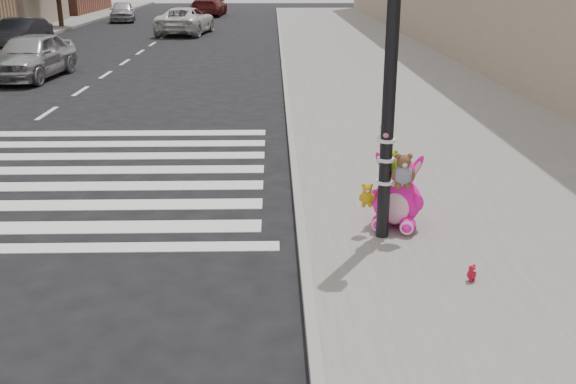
{
  "coord_description": "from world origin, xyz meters",
  "views": [
    {
      "loc": [
        1.19,
        -5.93,
        3.5
      ],
      "look_at": [
        1.36,
        1.84,
        0.75
      ],
      "focal_mm": 40.0,
      "sensor_mm": 36.0,
      "label": 1
    }
  ],
  "objects_px": {
    "signal_pole": "(391,112)",
    "car_silver_far": "(31,56)",
    "pink_bunny": "(397,196)",
    "red_teddy": "(472,273)",
    "car_dark_far": "(21,34)",
    "car_white_near": "(185,21)"
  },
  "relations": [
    {
      "from": "car_white_near",
      "to": "pink_bunny",
      "type": "bearing_deg",
      "value": 109.95
    },
    {
      "from": "signal_pole",
      "to": "car_dark_far",
      "type": "bearing_deg",
      "value": 120.5
    },
    {
      "from": "signal_pole",
      "to": "red_teddy",
      "type": "distance_m",
      "value": 2.17
    },
    {
      "from": "red_teddy",
      "to": "car_dark_far",
      "type": "xyz_separation_m",
      "value": [
        -13.2,
        22.41,
        0.44
      ]
    },
    {
      "from": "car_dark_far",
      "to": "car_white_near",
      "type": "bearing_deg",
      "value": 48.43
    },
    {
      "from": "pink_bunny",
      "to": "red_teddy",
      "type": "distance_m",
      "value": 1.79
    },
    {
      "from": "signal_pole",
      "to": "car_silver_far",
      "type": "relative_size",
      "value": 0.93
    },
    {
      "from": "car_dark_far",
      "to": "signal_pole",
      "type": "bearing_deg",
      "value": -57.95
    },
    {
      "from": "signal_pole",
      "to": "car_silver_far",
      "type": "height_order",
      "value": "signal_pole"
    },
    {
      "from": "pink_bunny",
      "to": "car_white_near",
      "type": "xyz_separation_m",
      "value": [
        -6.35,
        27.46,
        0.14
      ]
    },
    {
      "from": "car_silver_far",
      "to": "red_teddy",
      "type": "bearing_deg",
      "value": -51.45
    },
    {
      "from": "red_teddy",
      "to": "car_white_near",
      "type": "bearing_deg",
      "value": 70.29
    },
    {
      "from": "signal_pole",
      "to": "pink_bunny",
      "type": "bearing_deg",
      "value": 59.76
    },
    {
      "from": "signal_pole",
      "to": "car_dark_far",
      "type": "xyz_separation_m",
      "value": [
        -12.43,
        21.1,
        -1.12
      ]
    },
    {
      "from": "signal_pole",
      "to": "car_white_near",
      "type": "bearing_deg",
      "value": 102.42
    },
    {
      "from": "red_teddy",
      "to": "car_silver_far",
      "type": "distance_m",
      "value": 17.91
    },
    {
      "from": "car_dark_far",
      "to": "car_silver_far",
      "type": "bearing_deg",
      "value": -66.0
    },
    {
      "from": "signal_pole",
      "to": "car_silver_far",
      "type": "bearing_deg",
      "value": 124.53
    },
    {
      "from": "signal_pole",
      "to": "car_silver_far",
      "type": "distance_m",
      "value": 16.43
    },
    {
      "from": "signal_pole",
      "to": "car_white_near",
      "type": "xyz_separation_m",
      "value": [
        -6.13,
        27.83,
        -1.1
      ]
    },
    {
      "from": "car_silver_far",
      "to": "car_white_near",
      "type": "xyz_separation_m",
      "value": [
        3.16,
        14.32,
        -0.03
      ]
    },
    {
      "from": "car_dark_far",
      "to": "car_white_near",
      "type": "relative_size",
      "value": 0.81
    }
  ]
}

